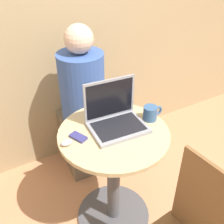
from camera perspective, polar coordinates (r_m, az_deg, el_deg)
ground_plane at (r=2.03m, az=0.30°, el=-21.43°), size 12.00×12.00×0.00m
back_wall at (r=1.98m, az=-13.00°, el=22.17°), size 7.00×0.05×2.60m
round_table at (r=1.67m, az=0.35°, el=-12.26°), size 0.63×0.63×0.76m
laptop at (r=1.49m, az=0.68°, el=-1.15°), size 0.33×0.26×0.26m
cell_phone at (r=1.44m, az=-7.37°, el=-5.43°), size 0.08×0.11×0.02m
computer_mouse at (r=1.40m, az=-9.82°, el=-6.60°), size 0.07×0.04×0.03m
coffee_cup at (r=1.57m, az=8.41°, el=-0.18°), size 0.13×0.08×0.09m
person_seated at (r=2.05m, az=-6.56°, el=-0.66°), size 0.34×0.51×1.23m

